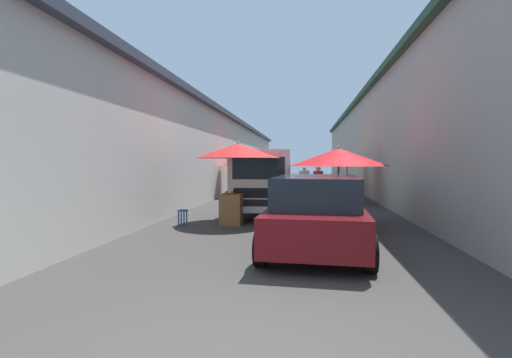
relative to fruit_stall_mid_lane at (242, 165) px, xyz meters
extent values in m
plane|color=#3D3A38|center=(-1.72, -2.47, -1.57)|extent=(90.00, 90.00, 0.00)
cube|color=beige|center=(0.53, 4.63, 0.49)|extent=(49.50, 7.00, 4.13)
cube|color=#383D4C|center=(0.53, 4.63, 2.68)|extent=(49.80, 7.50, 0.24)
cube|color=#A39E93|center=(0.53, -9.58, 0.99)|extent=(49.50, 7.00, 5.12)
cube|color=#284C38|center=(0.53, -9.58, 3.67)|extent=(49.80, 7.50, 0.24)
cylinder|color=#9E9EA3|center=(0.04, -0.02, -0.56)|extent=(0.06, 0.06, 2.02)
cone|color=red|center=(0.04, -0.02, 0.22)|extent=(2.19, 2.19, 0.46)
sphere|color=#9E9EA3|center=(0.04, -0.02, 0.49)|extent=(0.07, 0.07, 0.07)
cube|color=olive|center=(-0.21, 0.10, -1.19)|extent=(0.73, 0.72, 0.77)
sphere|color=orange|center=(-0.42, 0.14, -0.76)|extent=(0.09, 0.09, 0.09)
sphere|color=orange|center=(-0.02, 0.11, -0.71)|extent=(0.09, 0.09, 0.09)
sphere|color=orange|center=(-0.32, 0.01, -0.76)|extent=(0.09, 0.09, 0.09)
sphere|color=orange|center=(-0.14, 0.21, -0.76)|extent=(0.09, 0.09, 0.09)
cylinder|color=#9E9EA3|center=(-1.89, -4.81, -0.51)|extent=(0.06, 0.06, 2.13)
cone|color=red|center=(-1.89, -4.81, 0.39)|extent=(2.26, 2.26, 0.34)
sphere|color=#9E9EA3|center=(-1.89, -4.81, 0.60)|extent=(0.07, 0.07, 0.07)
cube|color=brown|center=(-2.08, -4.58, -1.16)|extent=(0.99, 0.71, 0.82)
sphere|color=orange|center=(-1.92, -4.53, -0.71)|extent=(0.09, 0.09, 0.09)
sphere|color=orange|center=(-1.84, -4.83, -0.71)|extent=(0.09, 0.09, 0.09)
sphere|color=orange|center=(-2.37, -4.51, -0.71)|extent=(0.09, 0.09, 0.09)
sphere|color=orange|center=(-1.81, -4.71, -0.71)|extent=(0.09, 0.09, 0.09)
cylinder|color=#9E9EA3|center=(-7.64, -1.18, -0.45)|extent=(0.06, 0.06, 2.25)
cone|color=red|center=(-7.64, -1.18, 0.47)|extent=(2.42, 2.42, 0.41)
sphere|color=#9E9EA3|center=(-7.64, -1.18, 0.71)|extent=(0.07, 0.07, 0.07)
cube|color=olive|center=(-7.82, -1.05, -1.15)|extent=(0.89, 0.58, 0.85)
sphere|color=orange|center=(-8.02, -0.92, -0.68)|extent=(0.09, 0.09, 0.09)
sphere|color=orange|center=(-7.98, -1.07, -0.68)|extent=(0.09, 0.09, 0.09)
sphere|color=orange|center=(-7.68, -1.22, -0.68)|extent=(0.09, 0.09, 0.09)
cylinder|color=#9E9EA3|center=(-7.57, -3.95, -0.52)|extent=(0.06, 0.06, 2.10)
cone|color=red|center=(-7.57, -3.95, 0.29)|extent=(2.68, 2.68, 0.48)
sphere|color=#9E9EA3|center=(-7.57, -3.95, 0.57)|extent=(0.07, 0.07, 0.07)
cube|color=olive|center=(-7.61, -4.09, -1.15)|extent=(0.80, 0.65, 0.84)
sphere|color=orange|center=(-7.79, -4.14, -0.63)|extent=(0.09, 0.09, 0.09)
sphere|color=orange|center=(-7.49, -4.03, -0.68)|extent=(0.09, 0.09, 0.09)
sphere|color=orange|center=(-7.34, -4.03, -0.68)|extent=(0.09, 0.09, 0.09)
sphere|color=orange|center=(-7.88, -4.14, -0.68)|extent=(0.09, 0.09, 0.09)
sphere|color=orange|center=(-7.44, -4.14, -0.68)|extent=(0.09, 0.09, 0.09)
cylinder|color=#9E9EA3|center=(1.33, -4.72, -0.53)|extent=(0.06, 0.06, 2.07)
cone|color=#D84C14|center=(1.33, -4.72, 0.34)|extent=(2.31, 2.31, 0.33)
sphere|color=#9E9EA3|center=(1.33, -4.72, 0.54)|extent=(0.07, 0.07, 0.07)
cube|color=#9E7547|center=(1.26, -4.74, -1.15)|extent=(0.90, 0.67, 0.85)
sphere|color=orange|center=(1.17, -4.69, -0.68)|extent=(0.09, 0.09, 0.09)
sphere|color=orange|center=(1.28, -4.51, -0.68)|extent=(0.09, 0.09, 0.09)
sphere|color=orange|center=(1.12, -4.66, -0.68)|extent=(0.09, 0.09, 0.09)
cube|color=#600F14|center=(-10.65, -3.28, -1.00)|extent=(4.00, 1.95, 0.64)
cube|color=#19232D|center=(-10.80, -3.27, -0.40)|extent=(2.43, 1.65, 0.56)
cube|color=black|center=(-8.74, -3.39, -1.22)|extent=(0.20, 1.65, 0.20)
cube|color=silver|center=(-8.69, -2.81, -0.94)|extent=(0.07, 0.24, 0.14)
cube|color=silver|center=(-8.76, -3.98, -0.94)|extent=(0.07, 0.24, 0.14)
cylinder|color=black|center=(-9.27, -2.50, -1.27)|extent=(0.61, 0.24, 0.60)
cylinder|color=black|center=(-9.37, -4.22, -1.27)|extent=(0.61, 0.24, 0.60)
cylinder|color=black|center=(-11.92, -2.34, -1.27)|extent=(0.61, 0.24, 0.60)
cylinder|color=black|center=(-12.02, -4.06, -1.27)|extent=(0.61, 0.24, 0.60)
cube|color=black|center=(-5.29, -1.62, -1.07)|extent=(4.88, 1.75, 0.36)
cube|color=beige|center=(-6.92, -1.72, -0.19)|extent=(1.64, 1.84, 1.40)
cube|color=#19232D|center=(-7.65, -1.76, -0.02)|extent=(0.15, 1.47, 0.63)
cube|color=#19232D|center=(-6.92, -1.72, -0.02)|extent=(1.15, 1.83, 0.45)
cube|color=black|center=(-7.66, -1.76, -0.71)|extent=(0.14, 1.40, 0.28)
cube|color=silver|center=(-7.74, -1.76, -1.17)|extent=(0.22, 1.75, 0.18)
cube|color=gray|center=(-4.42, -2.39, -0.64)|extent=(3.16, 0.24, 0.50)
cube|color=gray|center=(-4.52, -0.75, -0.64)|extent=(3.16, 0.24, 0.50)
cube|color=gray|center=(-2.92, -1.48, -0.64)|extent=(0.16, 1.65, 0.50)
cylinder|color=black|center=(-6.87, -2.59, -1.21)|extent=(0.73, 0.26, 0.72)
cylinder|color=black|center=(-6.97, -0.84, -1.21)|extent=(0.73, 0.26, 0.72)
cylinder|color=black|center=(-3.80, -2.41, -1.21)|extent=(0.73, 0.26, 0.72)
cylinder|color=black|center=(-3.90, -0.66, -1.21)|extent=(0.73, 0.26, 0.72)
cylinder|color=#232328|center=(1.48, -2.94, -1.20)|extent=(0.14, 0.14, 0.75)
cylinder|color=#232328|center=(1.57, -3.07, -1.20)|extent=(0.14, 0.14, 0.75)
cube|color=white|center=(1.53, -3.01, -0.55)|extent=(0.40, 0.47, 0.56)
sphere|color=tan|center=(1.53, -3.01, -0.16)|extent=(0.21, 0.21, 0.21)
cylinder|color=white|center=(1.38, -2.78, -0.52)|extent=(0.08, 0.08, 0.50)
cylinder|color=white|center=(1.67, -3.23, -0.52)|extent=(0.08, 0.08, 0.50)
cylinder|color=#232328|center=(-2.94, -3.61, -1.18)|extent=(0.14, 0.14, 0.79)
cylinder|color=#232328|center=(-3.08, -3.53, -1.18)|extent=(0.14, 0.14, 0.79)
cube|color=#B73333|center=(-3.01, -3.57, -0.49)|extent=(0.50, 0.40, 0.59)
sphere|color=tan|center=(-3.01, -3.57, -0.08)|extent=(0.22, 0.22, 0.22)
cylinder|color=#B73333|center=(-2.77, -3.70, -0.46)|extent=(0.08, 0.08, 0.53)
cylinder|color=#B73333|center=(-3.26, -3.43, -0.46)|extent=(0.08, 0.08, 0.53)
cylinder|color=#194CB2|center=(-8.30, 0.23, -1.15)|extent=(0.30, 0.30, 0.03)
cylinder|color=#194CB2|center=(-8.18, 0.23, -1.36)|extent=(0.04, 0.04, 0.42)
cylinder|color=#194CB2|center=(-8.30, 0.34, -1.36)|extent=(0.04, 0.04, 0.42)
cylinder|color=#194CB2|center=(-8.41, 0.23, -1.36)|extent=(0.04, 0.04, 0.42)
cylinder|color=#194CB2|center=(-8.30, 0.12, -1.36)|extent=(0.04, 0.04, 0.42)
camera|label=1|loc=(-17.92, -3.04, 0.14)|focal=26.07mm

